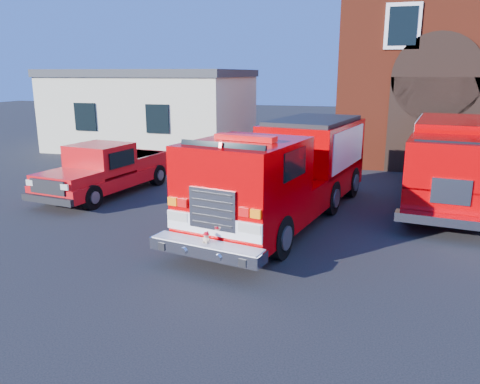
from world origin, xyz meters
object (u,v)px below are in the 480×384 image
(side_building, at_px, (156,108))
(pickup_truck, at_px, (106,170))
(fire_engine, at_px, (288,170))
(secondary_truck, at_px, (452,159))

(side_building, height_order, pickup_truck, side_building)
(fire_engine, distance_m, secondary_truck, 5.85)
(fire_engine, bearing_deg, pickup_truck, 170.47)
(fire_engine, xyz_separation_m, secondary_truck, (4.87, 3.23, -0.01))
(side_building, bearing_deg, fire_engine, -50.45)
(side_building, distance_m, secondary_truck, 17.03)
(side_building, xyz_separation_m, fire_engine, (9.79, -11.86, -0.77))
(side_building, relative_size, pickup_truck, 1.78)
(side_building, relative_size, secondary_truck, 1.22)
(pickup_truck, xyz_separation_m, secondary_truck, (11.51, 2.12, 0.57))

